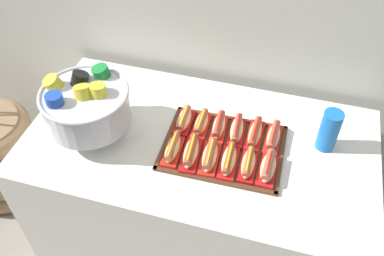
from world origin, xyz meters
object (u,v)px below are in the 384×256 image
at_px(hot_dog_4, 248,164).
at_px(hot_dog_10, 255,134).
at_px(buffet_table, 198,192).
at_px(hot_dog_0, 173,149).
at_px(hot_dog_5, 268,168).
at_px(hot_dog_8, 219,127).
at_px(hot_dog_1, 191,152).
at_px(punch_bowl, 86,105).
at_px(serving_tray, 223,148).
at_px(hot_dog_6, 184,120).
at_px(hot_dog_9, 237,130).
at_px(hot_dog_7, 201,124).
at_px(hot_dog_3, 229,160).
at_px(hot_dog_2, 210,156).
at_px(cup_stack, 329,130).
at_px(hot_dog_11, 273,137).

relative_size(hot_dog_4, hot_dog_10, 0.91).
xyz_separation_m(buffet_table, hot_dog_0, (-0.08, -0.10, 0.40)).
distance_m(buffet_table, hot_dog_5, 0.51).
height_order(hot_dog_0, hot_dog_8, hot_dog_8).
relative_size(hot_dog_1, punch_bowl, 0.53).
distance_m(hot_dog_4, hot_dog_10, 0.17).
relative_size(serving_tray, hot_dog_4, 3.01).
xyz_separation_m(hot_dog_6, hot_dog_9, (0.22, 0.00, -0.00)).
height_order(hot_dog_0, hot_dog_7, hot_dog_0).
height_order(serving_tray, hot_dog_3, hot_dog_3).
xyz_separation_m(hot_dog_2, hot_dog_5, (0.22, 0.00, 0.00)).
bearing_deg(hot_dog_3, hot_dog_5, 1.09).
bearing_deg(hot_dog_2, serving_tray, 66.65).
bearing_deg(punch_bowl, hot_dog_2, -2.76).
relative_size(hot_dog_3, cup_stack, 0.96).
height_order(hot_dog_6, hot_dog_7, hot_dog_6).
bearing_deg(hot_dog_8, punch_bowl, -164.61).
bearing_deg(punch_bowl, serving_tray, 6.08).
distance_m(hot_dog_3, punch_bowl, 0.60).
distance_m(hot_dog_4, hot_dog_7, 0.28).
xyz_separation_m(hot_dog_4, hot_dog_9, (-0.08, 0.16, -0.00)).
relative_size(hot_dog_4, hot_dog_6, 1.04).
height_order(hot_dog_8, hot_dog_11, hot_dog_8).
height_order(hot_dog_4, punch_bowl, punch_bowl).
bearing_deg(hot_dog_2, hot_dog_1, -178.91).
height_order(hot_dog_6, hot_dog_8, hot_dog_8).
bearing_deg(hot_dog_11, hot_dog_7, -178.91).
distance_m(hot_dog_8, cup_stack, 0.44).
relative_size(hot_dog_4, hot_dog_7, 1.05).
bearing_deg(hot_dog_1, hot_dog_6, 115.54).
bearing_deg(hot_dog_7, hot_dog_6, -178.91).
xyz_separation_m(hot_dog_5, hot_dog_6, (-0.38, 0.16, -0.00)).
distance_m(hot_dog_8, hot_dog_9, 0.08).
distance_m(hot_dog_5, hot_dog_10, 0.18).
bearing_deg(hot_dog_9, hot_dog_8, -178.91).
bearing_deg(buffet_table, hot_dog_4, -23.94).
relative_size(hot_dog_1, hot_dog_9, 1.08).
bearing_deg(serving_tray, punch_bowl, -173.92).
height_order(buffet_table, hot_dog_0, hot_dog_0).
height_order(hot_dog_5, cup_stack, cup_stack).
bearing_deg(hot_dog_10, hot_dog_6, -178.91).
relative_size(hot_dog_0, hot_dog_1, 0.90).
height_order(hot_dog_1, cup_stack, cup_stack).
height_order(hot_dog_2, hot_dog_6, same).
bearing_deg(cup_stack, serving_tray, -162.07).
bearing_deg(hot_dog_5, hot_dog_0, -178.91).
bearing_deg(hot_dog_6, hot_dog_0, -88.91).
height_order(hot_dog_5, punch_bowl, punch_bowl).
xyz_separation_m(hot_dog_3, hot_dog_11, (0.15, 0.17, 0.00)).
bearing_deg(hot_dog_2, punch_bowl, 177.24).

